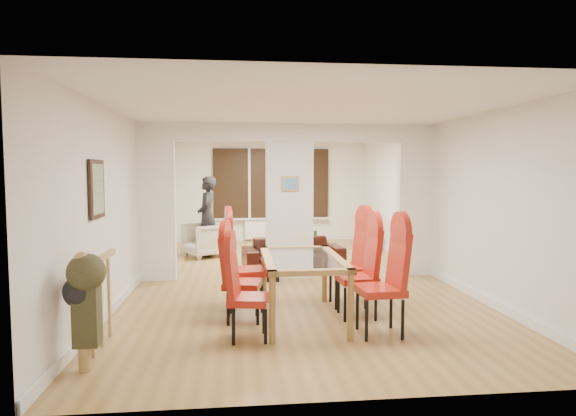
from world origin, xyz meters
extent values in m
cube|color=olive|center=(0.00, 0.00, 0.00)|extent=(5.00, 9.00, 0.01)
cube|color=white|center=(0.00, 0.00, 1.30)|extent=(5.00, 0.18, 2.60)
cube|color=black|center=(0.00, 4.44, 1.50)|extent=(3.00, 0.08, 1.80)
cube|color=white|center=(0.00, 4.40, 0.30)|extent=(1.40, 0.08, 0.50)
sphere|color=orange|center=(0.30, 3.30, 2.15)|extent=(0.36, 0.36, 0.36)
cube|color=gray|center=(-2.47, -2.40, 1.60)|extent=(0.04, 0.52, 0.67)
cube|color=#4C8CD8|center=(0.00, -0.10, 1.60)|extent=(0.30, 0.03, 0.25)
imported|color=black|center=(0.16, 0.84, 0.27)|extent=(1.95, 0.97, 0.55)
imported|color=#BEB7A1|center=(-1.58, 2.17, 0.36)|extent=(1.06, 1.07, 0.72)
imported|color=black|center=(-1.53, 2.28, 0.85)|extent=(0.63, 0.42, 1.70)
imported|color=black|center=(2.00, 2.98, 0.28)|extent=(0.97, 0.23, 0.55)
cylinder|color=#143F19|center=(0.81, 2.24, 0.39)|extent=(0.07, 0.07, 0.28)
imported|color=black|center=(0.39, 2.41, 0.28)|extent=(0.21, 0.21, 0.05)
camera|label=1|loc=(-0.86, -8.08, 1.79)|focal=30.00mm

